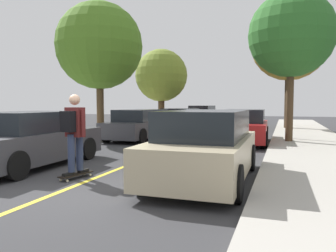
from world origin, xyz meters
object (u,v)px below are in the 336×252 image
(street_tree_left_near, at_px, (161,76))
(parked_car_left_near, at_px, (140,125))
(parked_car_left_nearest, at_px, (30,140))
(street_tree_right_nearest, at_px, (291,35))
(skateboard, at_px, (76,174))
(street_tree_right_near, at_px, (290,43))
(parked_car_left_farthest, at_px, (202,115))
(streetlamp, at_px, (291,60))
(parked_car_right_near, at_px, (244,127))
(skateboarder, at_px, (74,129))
(parked_car_right_nearest, at_px, (205,146))
(street_tree_left_nearest, at_px, (99,46))
(parked_car_left_far, at_px, (180,119))

(street_tree_left_near, bearing_deg, parked_car_left_near, -76.67)
(parked_car_left_nearest, xyz_separation_m, street_tree_right_nearest, (6.38, 7.16, 3.62))
(street_tree_left_near, distance_m, skateboard, 15.91)
(street_tree_right_near, bearing_deg, parked_car_left_farthest, 147.96)
(parked_car_left_nearest, xyz_separation_m, streetlamp, (6.39, 8.27, 2.81))
(parked_car_left_farthest, relative_size, parked_car_right_near, 0.98)
(street_tree_right_near, xyz_separation_m, skateboarder, (-4.44, -15.74, -4.27))
(parked_car_left_nearest, bearing_deg, parked_car_left_near, 89.99)
(parked_car_right_near, bearing_deg, streetlamp, 35.93)
(street_tree_left_near, bearing_deg, skateboard, -76.28)
(parked_car_right_nearest, height_order, street_tree_left_nearest, street_tree_left_nearest)
(parked_car_left_far, height_order, parked_car_right_nearest, parked_car_right_nearest)
(parked_car_left_nearest, height_order, street_tree_right_nearest, street_tree_right_nearest)
(street_tree_left_nearest, relative_size, street_tree_right_near, 0.80)
(skateboard, height_order, skateboarder, skateboarder)
(parked_car_left_nearest, height_order, parked_car_left_far, parked_car_left_nearest)
(parked_car_left_near, distance_m, parked_car_left_far, 6.06)
(parked_car_left_nearest, xyz_separation_m, parked_car_right_nearest, (4.64, -0.02, 0.04))
(skateboarder, bearing_deg, street_tree_left_near, 103.67)
(parked_car_left_nearest, xyz_separation_m, street_tree_right_near, (6.38, 14.91, 4.66))
(street_tree_left_nearest, bearing_deg, parked_car_left_near, 17.85)
(parked_car_left_near, distance_m, street_tree_left_nearest, 3.99)
(parked_car_right_nearest, bearing_deg, skateboard, -163.99)
(parked_car_left_near, bearing_deg, street_tree_left_nearest, -162.15)
(street_tree_right_near, bearing_deg, street_tree_right_nearest, -90.00)
(street_tree_left_near, relative_size, streetlamp, 0.88)
(street_tree_left_nearest, height_order, street_tree_left_near, street_tree_left_nearest)
(streetlamp, bearing_deg, skateboarder, -116.06)
(street_tree_right_nearest, bearing_deg, parked_car_left_near, -178.09)
(street_tree_left_nearest, height_order, skateboard, street_tree_left_nearest)
(parked_car_right_near, bearing_deg, parked_car_left_farthest, 111.30)
(parked_car_left_farthest, relative_size, street_tree_left_near, 0.82)
(parked_car_right_near, height_order, skateboarder, skateboarder)
(parked_car_right_near, bearing_deg, parked_car_right_nearest, -90.00)
(parked_car_left_nearest, height_order, skateboard, parked_car_left_nearest)
(parked_car_left_farthest, distance_m, streetlamp, 12.71)
(parked_car_left_near, bearing_deg, street_tree_left_near, 103.33)
(parked_car_left_far, bearing_deg, skateboard, -81.98)
(parked_car_left_farthest, xyz_separation_m, parked_car_right_nearest, (4.64, -18.93, 0.01))
(parked_car_left_far, bearing_deg, parked_car_right_near, -52.32)
(parked_car_right_near, bearing_deg, skateboard, -109.05)
(street_tree_right_nearest, xyz_separation_m, streetlamp, (0.01, 1.11, -0.82))
(parked_car_right_near, relative_size, skateboard, 4.95)
(parked_car_left_nearest, xyz_separation_m, skateboard, (1.95, -0.79, -0.60))
(parked_car_left_nearest, distance_m, skateboarder, 2.14)
(parked_car_left_far, height_order, parked_car_right_near, parked_car_right_near)
(street_tree_left_near, relative_size, street_tree_right_near, 0.68)
(parked_car_left_near, bearing_deg, skateboarder, -76.00)
(parked_car_left_near, relative_size, street_tree_left_nearest, 0.75)
(parked_car_left_far, xyz_separation_m, parked_car_left_farthest, (-0.00, 5.90, 0.06))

